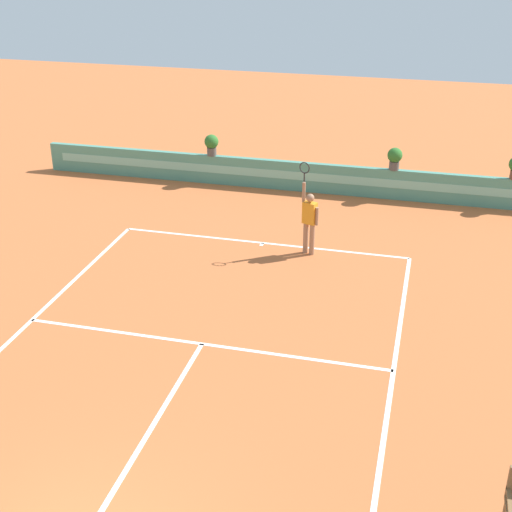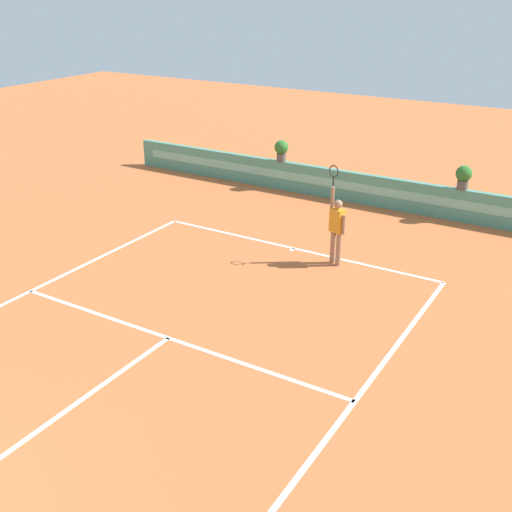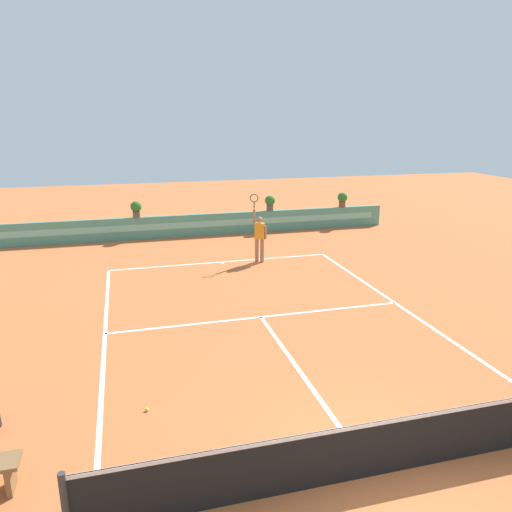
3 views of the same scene
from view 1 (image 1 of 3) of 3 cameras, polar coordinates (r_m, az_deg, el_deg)
The scene contains 6 objects.
ground_plane at distance 15.34m, azimuth -4.81°, elevation -7.78°, with size 60.00×60.00×0.00m, color #BC6033.
court_lines at distance 15.91m, azimuth -3.97°, elevation -6.41°, with size 8.32×11.94×0.01m.
back_wall_barrier at distance 24.21m, azimuth 3.11°, elevation 6.38°, with size 18.00×0.21×1.00m.
tennis_player at distance 19.31m, azimuth 4.27°, elevation 3.04°, with size 0.59×0.32×2.58m.
potted_plant_right at distance 23.55m, azimuth 11.01°, elevation 7.74°, with size 0.48×0.48×0.72m.
potted_plant_left at distance 24.63m, azimuth -3.57°, elevation 8.94°, with size 0.48×0.48×0.72m.
Camera 1 is at (4.41, -6.07, 8.37)m, focal length 50.16 mm.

